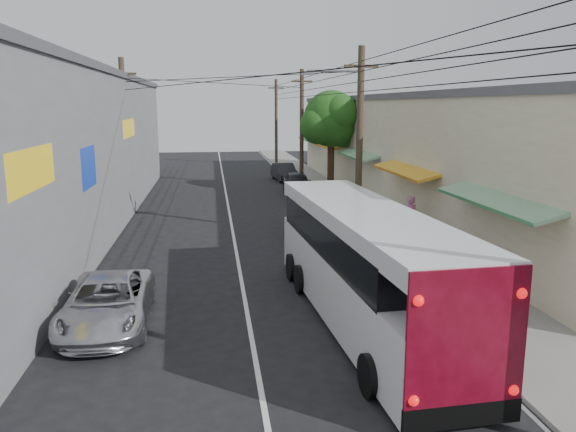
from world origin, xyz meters
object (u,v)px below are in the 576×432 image
at_px(jeepney, 108,303).
at_px(parked_car_far, 284,172).
at_px(parked_suv, 325,220).
at_px(pedestrian_far, 348,209).
at_px(pedestrian_near, 410,217).
at_px(parked_car_mid, 297,183).
at_px(coach_bus, 363,263).

xyz_separation_m(jeepney, parked_car_far, (8.24, 27.92, 0.01)).
distance_m(parked_suv, pedestrian_far, 3.23).
distance_m(pedestrian_near, pedestrian_far, 3.81).
height_order(parked_car_mid, pedestrian_near, pedestrian_near).
bearing_deg(coach_bus, pedestrian_far, 74.67).
height_order(coach_bus, parked_car_mid, coach_bus).
bearing_deg(jeepney, pedestrian_near, 34.25).
xyz_separation_m(coach_bus, parked_car_far, (1.61, 28.49, -0.95)).
distance_m(jeepney, parked_car_mid, 22.87).
bearing_deg(coach_bus, parked_car_mid, 82.41).
relative_size(parked_car_far, pedestrian_near, 2.15).
bearing_deg(parked_suv, pedestrian_near, -7.71).
distance_m(jeepney, pedestrian_far, 14.36).
xyz_separation_m(pedestrian_near, pedestrian_far, (-1.82, 3.34, -0.22)).
distance_m(coach_bus, parked_car_far, 28.55).
xyz_separation_m(jeepney, parked_car_mid, (8.24, 21.34, 0.06)).
bearing_deg(pedestrian_near, coach_bus, 60.94).
distance_m(parked_car_mid, pedestrian_near, 13.84).
bearing_deg(parked_car_far, pedestrian_near, -87.96).
height_order(jeepney, pedestrian_near, pedestrian_near).
relative_size(jeepney, parked_car_far, 1.16).
height_order(pedestrian_near, pedestrian_far, pedestrian_near).
bearing_deg(parked_car_mid, parked_suv, -90.88).
bearing_deg(pedestrian_far, parked_car_mid, -83.97).
relative_size(jeepney, pedestrian_near, 2.49).
relative_size(parked_car_far, pedestrian_far, 2.80).
bearing_deg(parked_car_far, coach_bus, -98.77).
distance_m(parked_car_far, pedestrian_far, 16.83).
bearing_deg(parked_car_mid, coach_bus, -91.55).
height_order(jeepney, parked_car_mid, parked_car_mid).
xyz_separation_m(parked_suv, pedestrian_far, (1.66, 2.77, -0.10)).
xyz_separation_m(parked_car_mid, pedestrian_near, (2.68, -13.57, 0.34)).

